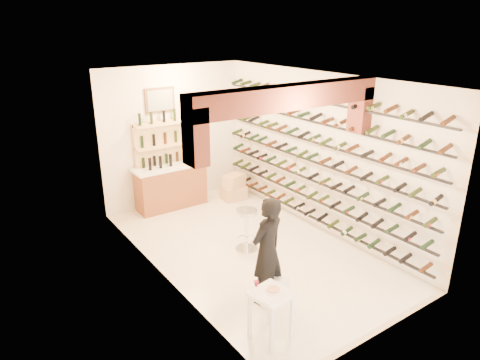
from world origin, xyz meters
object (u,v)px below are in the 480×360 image
at_px(crate_lower, 234,193).
at_px(back_counter, 171,185).
at_px(wine_rack, 312,157).
at_px(tasting_table, 271,301).
at_px(person, 267,251).
at_px(chrome_barstool, 246,227).
at_px(white_stool, 275,288).

bearing_deg(crate_lower, back_counter, 162.76).
relative_size(wine_rack, crate_lower, 10.25).
distance_m(tasting_table, person, 0.91).
xyz_separation_m(tasting_table, chrome_barstool, (1.17, 2.18, -0.12)).
xyz_separation_m(tasting_table, white_stool, (0.61, 0.65, -0.39)).
relative_size(back_counter, white_stool, 4.17).
height_order(tasting_table, crate_lower, tasting_table).
bearing_deg(person, crate_lower, -130.31).
xyz_separation_m(person, chrome_barstool, (0.67, 1.46, -0.38)).
relative_size(white_stool, person, 0.24).
relative_size(back_counter, person, 0.99).
bearing_deg(chrome_barstool, person, -114.75).
xyz_separation_m(tasting_table, person, (0.49, 0.72, 0.26)).
bearing_deg(white_stool, person, 147.17).
bearing_deg(tasting_table, crate_lower, 52.91).
distance_m(white_stool, crate_lower, 4.15).
relative_size(white_stool, chrome_barstool, 0.50).
bearing_deg(chrome_barstool, wine_rack, 0.60).
bearing_deg(crate_lower, wine_rack, -80.03).
height_order(person, crate_lower, person).
relative_size(wine_rack, back_counter, 3.35).
xyz_separation_m(white_stool, chrome_barstool, (0.56, 1.54, 0.27)).
bearing_deg(wine_rack, white_stool, -144.34).
bearing_deg(wine_rack, back_counter, 124.66).
bearing_deg(chrome_barstool, crate_lower, 61.24).
height_order(wine_rack, tasting_table, wine_rack).
distance_m(person, crate_lower, 4.20).
bearing_deg(tasting_table, wine_rack, 29.81).
relative_size(wine_rack, tasting_table, 6.51).
distance_m(back_counter, person, 4.17).
distance_m(back_counter, crate_lower, 1.56).
height_order(back_counter, white_stool, back_counter).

